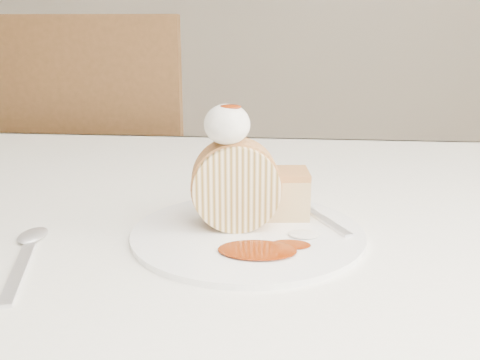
{
  "coord_description": "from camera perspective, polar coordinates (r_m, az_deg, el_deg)",
  "views": [
    {
      "loc": [
        0.08,
        -0.5,
        0.99
      ],
      "look_at": [
        0.03,
        0.09,
        0.81
      ],
      "focal_mm": 40.0,
      "sensor_mm": 36.0,
      "label": 1
    }
  ],
  "objects": [
    {
      "name": "fork",
      "position": [
        0.66,
        8.87,
        -4.17
      ],
      "size": [
        0.09,
        0.15,
        0.0
      ],
      "primitive_type": "cube",
      "rotation": [
        0.0,
        0.0,
        0.47
      ],
      "color": "silver",
      "rests_on": "plate"
    },
    {
      "name": "whipped_cream",
      "position": [
        0.6,
        -1.38,
        5.96
      ],
      "size": [
        0.05,
        0.05,
        0.05
      ],
      "primitive_type": "ellipsoid",
      "color": "white",
      "rests_on": "roulade_slice"
    },
    {
      "name": "caramel_pool",
      "position": [
        0.57,
        1.85,
        -7.46
      ],
      "size": [
        0.09,
        0.06,
        0.0
      ],
      "primitive_type": null,
      "rotation": [
        0.0,
        0.0,
        0.11
      ],
      "color": "#722004",
      "rests_on": "plate"
    },
    {
      "name": "plate",
      "position": [
        0.62,
        0.83,
        -5.71
      ],
      "size": [
        0.3,
        0.3,
        0.01
      ],
      "primitive_type": "cylinder",
      "rotation": [
        0.0,
        0.0,
        0.11
      ],
      "color": "white",
      "rests_on": "table"
    },
    {
      "name": "table",
      "position": [
        0.77,
        -1.12,
        -8.72
      ],
      "size": [
        1.4,
        0.9,
        0.75
      ],
      "color": "white",
      "rests_on": "ground"
    },
    {
      "name": "spoon",
      "position": [
        0.58,
        -22.53,
        -9.01
      ],
      "size": [
        0.08,
        0.17,
        0.0
      ],
      "primitive_type": "cube",
      "rotation": [
        0.0,
        0.0,
        0.31
      ],
      "color": "silver",
      "rests_on": "table"
    },
    {
      "name": "chair_far",
      "position": [
        1.52,
        -14.23,
        0.01
      ],
      "size": [
        0.49,
        0.49,
        1.01
      ],
      "rotation": [
        0.0,
        0.0,
        3.18
      ],
      "color": "brown",
      "rests_on": "ground"
    },
    {
      "name": "roulade_slice",
      "position": [
        0.62,
        -0.44,
        -0.55
      ],
      "size": [
        0.11,
        0.07,
        0.1
      ],
      "primitive_type": "cylinder",
      "rotation": [
        1.57,
        0.0,
        0.15
      ],
      "color": "beige",
      "rests_on": "plate"
    },
    {
      "name": "cake_chunk",
      "position": [
        0.67,
        4.66,
        -1.73
      ],
      "size": [
        0.07,
        0.06,
        0.05
      ],
      "primitive_type": "cube",
      "rotation": [
        0.0,
        0.0,
        0.11
      ],
      "color": "#D58E50",
      "rests_on": "plate"
    },
    {
      "name": "caramel_drizzle",
      "position": [
        0.59,
        -1.08,
        8.36
      ],
      "size": [
        0.03,
        0.02,
        0.01
      ],
      "primitive_type": "ellipsoid",
      "color": "#722004",
      "rests_on": "whipped_cream"
    }
  ]
}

